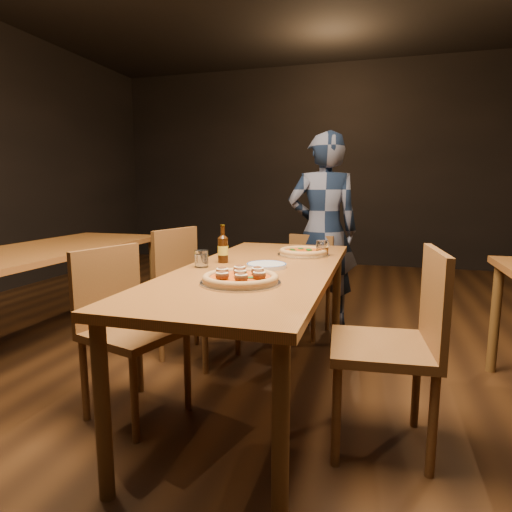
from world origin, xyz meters
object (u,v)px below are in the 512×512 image
(amber_glass, at_px, (322,248))
(diner, at_px, (323,231))
(pizza_meatball, at_px, (240,278))
(beer_bottle, at_px, (223,249))
(table_left, at_px, (44,258))
(water_glass, at_px, (202,259))
(chair_main_nw, at_px, (135,331))
(chair_main_sw, at_px, (200,292))
(chair_end, at_px, (302,283))
(table_main, at_px, (259,280))
(chair_main_e, at_px, (382,345))
(pizza_margherita, at_px, (303,252))
(plate_stack, at_px, (267,265))

(amber_glass, bearing_deg, diner, 96.96)
(pizza_meatball, xyz_separation_m, beer_bottle, (-0.27, 0.49, 0.05))
(table_left, bearing_deg, water_glass, -15.25)
(beer_bottle, height_order, amber_glass, beer_bottle)
(chair_main_nw, relative_size, chair_main_sw, 0.97)
(chair_end, bearing_deg, table_left, -141.57)
(table_main, relative_size, table_left, 1.00)
(chair_main_sw, relative_size, pizza_meatball, 2.55)
(chair_end, bearing_deg, chair_main_e, -54.55)
(chair_main_sw, xyz_separation_m, pizza_margherita, (0.70, 0.06, 0.30))
(table_main, relative_size, amber_glass, 20.50)
(chair_main_nw, bearing_deg, table_main, -40.51)
(table_left, bearing_deg, table_main, -10.01)
(water_glass, bearing_deg, chair_main_sw, 115.28)
(chair_main_sw, height_order, amber_glass, chair_main_sw)
(pizza_meatball, bearing_deg, chair_end, 89.39)
(table_main, xyz_separation_m, beer_bottle, (-0.24, 0.09, 0.15))
(table_main, xyz_separation_m, pizza_meatball, (0.03, -0.40, 0.10))
(table_main, distance_m, table_left, 1.73)
(beer_bottle, xyz_separation_m, water_glass, (-0.06, -0.17, -0.03))
(pizza_margherita, bearing_deg, chair_main_sw, -174.81)
(pizza_margherita, xyz_separation_m, beer_bottle, (-0.40, -0.40, 0.06))
(table_main, bearing_deg, plate_stack, 14.02)
(chair_main_e, relative_size, chair_end, 1.16)
(table_main, height_order, pizza_meatball, pizza_meatball)
(amber_glass, bearing_deg, table_left, -174.35)
(table_left, xyz_separation_m, water_glass, (1.40, -0.38, 0.12))
(chair_main_sw, height_order, chair_main_e, chair_main_e)
(pizza_margherita, xyz_separation_m, water_glass, (-0.46, -0.57, 0.03))
(pizza_meatball, distance_m, plate_stack, 0.41)
(chair_main_nw, distance_m, chair_end, 1.63)
(table_left, relative_size, beer_bottle, 9.32)
(table_left, relative_size, pizza_meatball, 5.42)
(chair_main_sw, bearing_deg, table_main, -113.41)
(chair_main_nw, height_order, plate_stack, chair_main_nw)
(pizza_margherita, bearing_deg, plate_stack, -103.96)
(table_main, relative_size, chair_main_nw, 2.19)
(chair_main_e, relative_size, plate_stack, 4.40)
(chair_main_sw, xyz_separation_m, beer_bottle, (0.30, -0.34, 0.36))
(chair_main_nw, xyz_separation_m, water_glass, (0.25, 0.28, 0.34))
(water_glass, xyz_separation_m, amber_glass, (0.58, 0.58, 0.00))
(beer_bottle, height_order, diner, diner)
(table_left, height_order, chair_main_nw, chair_main_nw)
(chair_main_nw, distance_m, beer_bottle, 0.66)
(chair_main_sw, relative_size, chair_end, 1.14)
(diner, bearing_deg, plate_stack, 70.20)
(chair_end, bearing_deg, plate_stack, -77.66)
(chair_main_e, height_order, amber_glass, chair_main_e)
(chair_main_sw, bearing_deg, chair_main_nw, -166.04)
(plate_stack, bearing_deg, table_main, -165.98)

